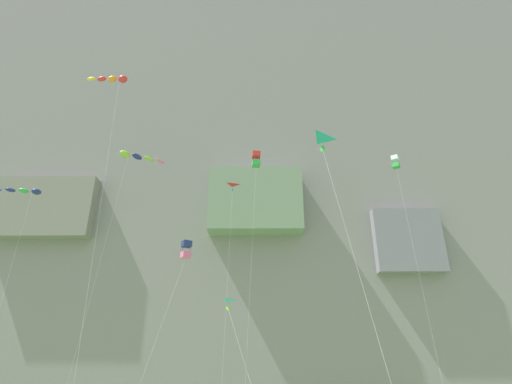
# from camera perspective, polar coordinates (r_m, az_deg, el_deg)

# --- Properties ---
(cliff_face) EXTENTS (180.00, 25.45, 79.77)m
(cliff_face) POSITION_cam_1_polar(r_m,az_deg,el_deg) (76.91, 0.03, 4.57)
(cliff_face) COLOR gray
(cliff_face) RESTS_ON ground
(kite_delta_high_right) EXTENTS (3.01, 5.69, 16.90)m
(kite_delta_high_right) POSITION_cam_1_polar(r_m,az_deg,el_deg) (26.42, 8.94, 5.06)
(kite_delta_high_right) COLOR teal
(kite_delta_high_right) RESTS_ON ground
(kite_delta_mid_left) EXTENTS (1.72, 6.29, 25.96)m
(kite_delta_mid_left) POSITION_cam_1_polar(r_m,az_deg,el_deg) (54.70, -3.47, -0.46)
(kite_delta_mid_left) COLOR red
(kite_delta_mid_left) RESTS_ON ground
(kite_windsock_high_left) EXTENTS (5.08, 4.25, 28.00)m
(kite_windsock_high_left) POSITION_cam_1_polar(r_m,az_deg,el_deg) (39.99, -19.47, 14.69)
(kite_windsock_high_left) COLOR red
(kite_windsock_high_left) RESTS_ON ground
(kite_box_near_cliff) EXTENTS (1.67, 5.77, 29.26)m
(kite_box_near_cliff) POSITION_cam_1_polar(r_m,az_deg,el_deg) (52.09, 0.02, 4.60)
(kite_box_near_cliff) COLOR red
(kite_box_near_cliff) RESTS_ON ground
(kite_box_upper_right) EXTENTS (3.40, 5.48, 15.81)m
(kite_box_upper_right) POSITION_cam_1_polar(r_m,az_deg,el_deg) (42.83, -9.80, -8.01)
(kite_box_upper_right) COLOR navy
(kite_box_upper_right) RESTS_ON ground
(kite_box_upper_left) EXTENTS (1.12, 5.09, 28.20)m
(kite_box_upper_left) POSITION_cam_1_polar(r_m,az_deg,el_deg) (53.74, 19.06, 3.95)
(kite_box_upper_left) COLOR white
(kite_box_upper_left) RESTS_ON ground
(kite_windsock_far_left) EXTENTS (4.59, 3.80, 21.90)m
(kite_windsock_far_left) POSITION_cam_1_polar(r_m,az_deg,el_deg) (50.78, -29.80, 0.10)
(kite_windsock_far_left) COLOR navy
(kite_windsock_far_left) RESTS_ON ground
(kite_windsock_low_center) EXTENTS (5.49, 9.02, 31.44)m
(kite_windsock_low_center) POSITION_cam_1_polar(r_m,az_deg,el_deg) (58.68, -16.55, 4.82)
(kite_windsock_low_center) COLOR #8CCC33
(kite_windsock_low_center) RESTS_ON ground
(kite_delta_front_field) EXTENTS (4.06, 6.53, 8.60)m
(kite_delta_front_field) POSITION_cam_1_polar(r_m,az_deg,el_deg) (36.12, -4.34, -16.26)
(kite_delta_front_field) COLOR #38B2D1
(kite_delta_front_field) RESTS_ON ground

